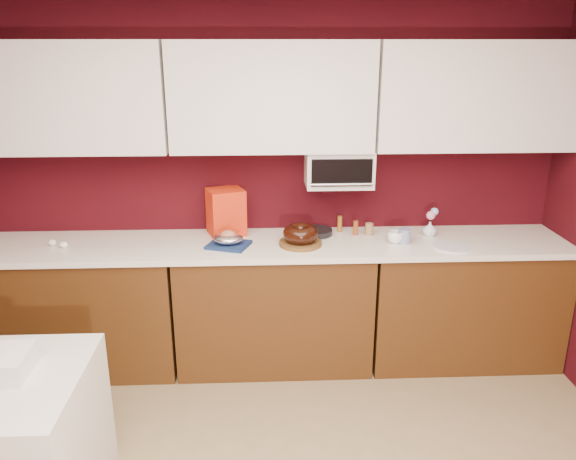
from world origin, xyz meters
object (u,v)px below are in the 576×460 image
(toaster_oven, at_px, (339,168))
(coffee_mug, at_px, (395,236))
(blue_jar, at_px, (405,236))
(pandoro_box, at_px, (226,212))
(foil_ham_nest, at_px, (228,238))
(bundt_cake, at_px, (300,234))
(flower_vase, at_px, (430,228))

(toaster_oven, xyz_separation_m, coffee_mug, (0.37, -0.22, -0.43))
(blue_jar, bearing_deg, coffee_mug, -178.94)
(pandoro_box, distance_m, coffee_mug, 1.18)
(blue_jar, bearing_deg, foil_ham_nest, -179.39)
(bundt_cake, relative_size, flower_vase, 2.04)
(bundt_cake, height_order, coffee_mug, bundt_cake)
(foil_ham_nest, relative_size, coffee_mug, 1.98)
(bundt_cake, xyz_separation_m, blue_jar, (0.70, 0.01, -0.03))
(toaster_oven, xyz_separation_m, bundt_cake, (-0.27, -0.23, -0.40))
(pandoro_box, bearing_deg, coffee_mug, -31.55)
(pandoro_box, xyz_separation_m, coffee_mug, (1.14, -0.25, -0.11))
(foil_ham_nest, distance_m, pandoro_box, 0.28)
(foil_ham_nest, height_order, pandoro_box, pandoro_box)
(flower_vase, bearing_deg, bundt_cake, -170.64)
(toaster_oven, relative_size, pandoro_box, 1.39)
(foil_ham_nest, bearing_deg, coffee_mug, 0.59)
(flower_vase, bearing_deg, coffee_mug, -152.83)
(foil_ham_nest, relative_size, flower_vase, 1.71)
(pandoro_box, bearing_deg, toaster_oven, -21.64)
(flower_vase, bearing_deg, foil_ham_nest, -173.77)
(foil_ham_nest, bearing_deg, pandoro_box, 96.12)
(pandoro_box, bearing_deg, bundt_cake, -46.34)
(foil_ham_nest, distance_m, coffee_mug, 1.12)
(toaster_oven, distance_m, coffee_mug, 0.60)
(blue_jar, height_order, flower_vase, flower_vase)
(bundt_cake, bearing_deg, coffee_mug, 0.92)
(flower_vase, bearing_deg, pandoro_box, 175.73)
(toaster_oven, height_order, bundt_cake, toaster_oven)
(bundt_cake, distance_m, flower_vase, 0.93)
(bundt_cake, height_order, flower_vase, bundt_cake)
(bundt_cake, relative_size, blue_jar, 2.38)
(foil_ham_nest, relative_size, pandoro_box, 0.61)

